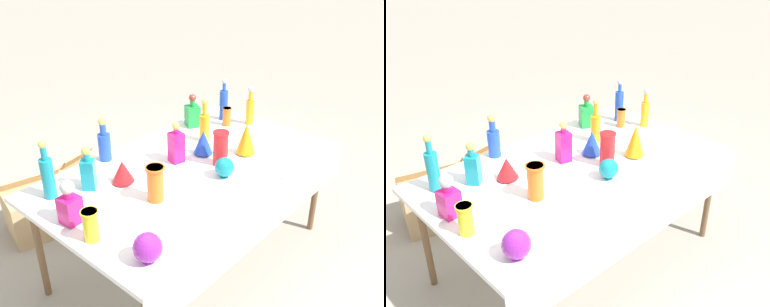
# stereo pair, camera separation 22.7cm
# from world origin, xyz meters

# --- Properties ---
(ground_plane) EXTENTS (40.00, 40.00, 0.00)m
(ground_plane) POSITION_xyz_m (0.00, 0.00, 0.00)
(ground_plane) COLOR #A0998C
(display_table) EXTENTS (1.97, 1.18, 0.76)m
(display_table) POSITION_xyz_m (0.00, -0.03, 0.71)
(display_table) COLOR white
(display_table) RESTS_ON ground
(tall_bottle_0) EXTENTS (0.07, 0.07, 0.34)m
(tall_bottle_0) POSITION_xyz_m (0.77, 0.34, 0.90)
(tall_bottle_0) COLOR blue
(tall_bottle_0) RESTS_ON display_table
(tall_bottle_1) EXTENTS (0.07, 0.07, 0.36)m
(tall_bottle_1) POSITION_xyz_m (-0.80, 0.38, 0.91)
(tall_bottle_1) COLOR teal
(tall_bottle_1) RESTS_ON display_table
(tall_bottle_2) EXTENTS (0.06, 0.06, 0.31)m
(tall_bottle_2) POSITION_xyz_m (0.84, 0.13, 0.89)
(tall_bottle_2) COLOR orange
(tall_bottle_2) RESTS_ON display_table
(tall_bottle_3) EXTENTS (0.08, 0.08, 0.30)m
(tall_bottle_3) POSITION_xyz_m (-0.30, 0.50, 0.88)
(tall_bottle_3) COLOR blue
(tall_bottle_3) RESTS_ON display_table
(tall_bottle_4) EXTENTS (0.07, 0.07, 0.32)m
(tall_bottle_4) POSITION_xyz_m (0.36, 0.20, 0.88)
(tall_bottle_4) COLOR orange
(tall_bottle_4) RESTS_ON display_table
(square_decanter_0) EXTENTS (0.10, 0.10, 0.28)m
(square_decanter_0) POSITION_xyz_m (-0.01, 0.13, 0.88)
(square_decanter_0) COLOR #C61972
(square_decanter_0) RESTS_ON display_table
(square_decanter_1) EXTENTS (0.11, 0.11, 0.25)m
(square_decanter_1) POSITION_xyz_m (-0.86, 0.09, 0.87)
(square_decanter_1) COLOR #C61972
(square_decanter_1) RESTS_ON display_table
(square_decanter_2) EXTENTS (0.14, 0.14, 0.26)m
(square_decanter_2) POSITION_xyz_m (0.51, 0.44, 0.86)
(square_decanter_2) COLOR #198C38
(square_decanter_2) RESTS_ON display_table
(square_decanter_3) EXTENTS (0.11, 0.11, 0.28)m
(square_decanter_3) POSITION_xyz_m (-0.59, 0.29, 0.88)
(square_decanter_3) COLOR teal
(square_decanter_3) RESTS_ON display_table
(slender_vase_0) EXTENTS (0.09, 0.09, 0.17)m
(slender_vase_0) POSITION_xyz_m (-0.88, -0.11, 0.85)
(slender_vase_0) COLOR yellow
(slender_vase_0) RESTS_ON display_table
(slender_vase_1) EXTENTS (0.11, 0.11, 0.23)m
(slender_vase_1) POSITION_xyz_m (0.15, -0.11, 0.88)
(slender_vase_1) COLOR red
(slender_vase_1) RESTS_ON display_table
(slender_vase_2) EXTENTS (0.07, 0.07, 0.15)m
(slender_vase_2) POSITION_xyz_m (0.69, 0.24, 0.84)
(slender_vase_2) COLOR orange
(slender_vase_2) RESTS_ON display_table
(slender_vase_3) EXTENTS (0.11, 0.11, 0.21)m
(slender_vase_3) POSITION_xyz_m (-0.42, -0.10, 0.87)
(slender_vase_3) COLOR orange
(slender_vase_3) RESTS_ON display_table
(fluted_vase_0) EXTENTS (0.14, 0.14, 0.15)m
(fluted_vase_0) POSITION_xyz_m (-0.42, 0.19, 0.84)
(fluted_vase_0) COLOR red
(fluted_vase_0) RESTS_ON display_table
(fluted_vase_1) EXTENTS (0.14, 0.14, 0.17)m
(fluted_vase_1) POSITION_xyz_m (0.19, 0.07, 0.85)
(fluted_vase_1) COLOR blue
(fluted_vase_1) RESTS_ON display_table
(fluted_vase_2) EXTENTS (0.14, 0.14, 0.23)m
(fluted_vase_2) POSITION_xyz_m (0.39, -0.15, 0.88)
(fluted_vase_2) COLOR orange
(fluted_vase_2) RESTS_ON display_table
(round_bowl_0) EXTENTS (0.14, 0.14, 0.15)m
(round_bowl_0) POSITION_xyz_m (-0.81, -0.44, 0.84)
(round_bowl_0) COLOR purple
(round_bowl_0) RESTS_ON display_table
(round_bowl_1) EXTENTS (0.12, 0.12, 0.13)m
(round_bowl_1) POSITION_xyz_m (0.04, -0.23, 0.83)
(round_bowl_1) COLOR teal
(round_bowl_1) RESTS_ON display_table
(price_tag_left) EXTENTS (0.05, 0.02, 0.05)m
(price_tag_left) POSITION_xyz_m (0.26, -0.53, 0.78)
(price_tag_left) COLOR white
(price_tag_left) RESTS_ON display_table
(cardboard_box_behind_left) EXTENTS (0.47, 0.49, 0.36)m
(cardboard_box_behind_left) POSITION_xyz_m (0.04, 1.28, 0.14)
(cardboard_box_behind_left) COLOR tan
(cardboard_box_behind_left) RESTS_ON ground
(cardboard_box_behind_right) EXTENTS (0.59, 0.48, 0.45)m
(cardboard_box_behind_right) POSITION_xyz_m (-0.51, 1.12, 0.18)
(cardboard_box_behind_right) COLOR tan
(cardboard_box_behind_right) RESTS_ON ground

